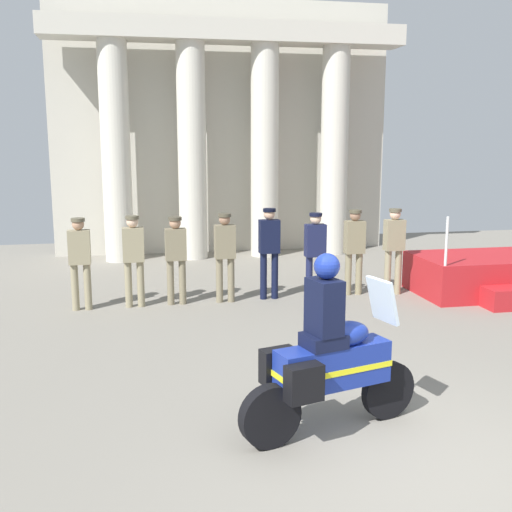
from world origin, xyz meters
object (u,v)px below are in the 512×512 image
(reviewing_stand, at_px, (501,275))
(officer_in_row_6, at_px, (354,245))
(officer_in_row_2, at_px, (176,253))
(officer_in_row_4, at_px, (269,246))
(officer_in_row_1, at_px, (133,254))
(officer_in_row_0, at_px, (80,256))
(officer_in_row_5, at_px, (315,249))
(officer_in_row_3, at_px, (225,250))
(officer_in_row_7, at_px, (394,244))
(motorcycle_with_rider, at_px, (327,360))

(reviewing_stand, xyz_separation_m, officer_in_row_6, (-2.90, 0.48, 0.62))
(officer_in_row_2, xyz_separation_m, officer_in_row_4, (1.77, 0.07, 0.07))
(officer_in_row_1, relative_size, officer_in_row_6, 1.00)
(officer_in_row_0, xyz_separation_m, officer_in_row_5, (4.31, -0.04, -0.00))
(officer_in_row_2, relative_size, officer_in_row_3, 0.97)
(officer_in_row_0, xyz_separation_m, officer_in_row_2, (1.69, 0.06, -0.02))
(officer_in_row_2, xyz_separation_m, officer_in_row_6, (3.47, 0.08, 0.03))
(officer_in_row_2, height_order, officer_in_row_7, officer_in_row_7)
(officer_in_row_1, bearing_deg, officer_in_row_3, 179.39)
(officer_in_row_5, xyz_separation_m, officer_in_row_6, (0.85, 0.19, 0.01))
(officer_in_row_5, distance_m, motorcycle_with_rider, 5.52)
(motorcycle_with_rider, bearing_deg, officer_in_row_6, 51.96)
(officer_in_row_6, bearing_deg, officer_in_row_0, 0.17)
(officer_in_row_3, bearing_deg, officer_in_row_6, -179.44)
(officer_in_row_1, relative_size, officer_in_row_7, 0.99)
(motorcycle_with_rider, bearing_deg, reviewing_stand, 28.64)
(reviewing_stand, distance_m, officer_in_row_5, 3.81)
(officer_in_row_0, height_order, officer_in_row_1, officer_in_row_1)
(reviewing_stand, xyz_separation_m, officer_in_row_1, (-7.13, 0.37, 0.62))
(officer_in_row_2, bearing_deg, officer_in_row_5, 176.19)
(officer_in_row_0, distance_m, officer_in_row_6, 5.17)
(officer_in_row_0, relative_size, officer_in_row_4, 0.95)
(officer_in_row_0, height_order, motorcycle_with_rider, motorcycle_with_rider)
(officer_in_row_0, bearing_deg, officer_in_row_3, 179.78)
(officer_in_row_4, distance_m, officer_in_row_6, 1.70)
(officer_in_row_3, bearing_deg, motorcycle_with_rider, 91.40)
(officer_in_row_1, height_order, officer_in_row_2, officer_in_row_1)
(officer_in_row_1, xyz_separation_m, officer_in_row_7, (5.00, -0.01, 0.02))
(officer_in_row_4, bearing_deg, motorcycle_with_rider, 82.44)
(officer_in_row_6, bearing_deg, officer_in_row_2, -0.10)
(officer_in_row_4, bearing_deg, officer_in_row_7, 175.83)
(officer_in_row_2, height_order, officer_in_row_5, officer_in_row_5)
(officer_in_row_1, distance_m, officer_in_row_4, 2.53)
(reviewing_stand, relative_size, motorcycle_with_rider, 1.63)
(officer_in_row_2, bearing_deg, officer_in_row_3, 178.07)
(officer_in_row_1, bearing_deg, officer_in_row_2, -179.02)
(reviewing_stand, bearing_deg, motorcycle_with_rider, -135.85)
(officer_in_row_6, bearing_deg, officer_in_row_5, 11.14)
(officer_in_row_3, relative_size, officer_in_row_7, 0.99)
(officer_in_row_0, height_order, officer_in_row_6, officer_in_row_6)
(officer_in_row_5, bearing_deg, motorcycle_with_rider, 73.41)
(officer_in_row_7, bearing_deg, officer_in_row_4, -4.17)
(reviewing_stand, relative_size, officer_in_row_1, 1.99)
(officer_in_row_2, bearing_deg, motorcycle_with_rider, 100.79)
(officer_in_row_6, xyz_separation_m, motorcycle_with_rider, (-2.29, -5.52, -0.19))
(officer_in_row_3, xyz_separation_m, officer_in_row_7, (3.33, -0.03, 0.02))
(officer_in_row_5, height_order, officer_in_row_6, officer_in_row_6)
(reviewing_stand, xyz_separation_m, motorcycle_with_rider, (-5.19, -5.03, 0.43))
(officer_in_row_3, bearing_deg, officer_in_row_7, 177.94)
(officer_in_row_2, distance_m, officer_in_row_5, 2.62)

